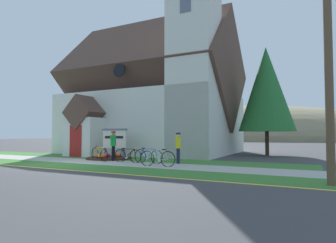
{
  "coord_description": "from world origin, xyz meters",
  "views": [
    {
      "loc": [
        11.14,
        -10.27,
        1.51
      ],
      "look_at": [
        4.01,
        3.93,
        2.2
      ],
      "focal_mm": 30.63,
      "sensor_mm": 36.0,
      "label": 1
    }
  ],
  "objects_px": {
    "cyclist_in_orange_jersey": "(178,146)",
    "bicycle_red": "(148,156)",
    "bicycle_silver": "(158,158)",
    "church_sign": "(114,139)",
    "cyclist_in_yellow_jersey": "(113,143)",
    "roadside_conifer": "(266,89)",
    "utility_pole": "(324,16)",
    "bicycle_orange": "(128,155)",
    "bicycle_white": "(99,154)"
  },
  "relations": [
    {
      "from": "bicycle_silver",
      "to": "roadside_conifer",
      "type": "xyz_separation_m",
      "value": [
        3.66,
        9.29,
        4.3
      ]
    },
    {
      "from": "bicycle_silver",
      "to": "bicycle_orange",
      "type": "bearing_deg",
      "value": 158.79
    },
    {
      "from": "cyclist_in_orange_jersey",
      "to": "cyclist_in_yellow_jersey",
      "type": "bearing_deg",
      "value": -175.9
    },
    {
      "from": "bicycle_white",
      "to": "bicycle_silver",
      "type": "height_order",
      "value": "bicycle_white"
    },
    {
      "from": "bicycle_white",
      "to": "church_sign",
      "type": "bearing_deg",
      "value": 100.93
    },
    {
      "from": "bicycle_orange",
      "to": "utility_pole",
      "type": "distance_m",
      "value": 10.71
    },
    {
      "from": "bicycle_red",
      "to": "bicycle_orange",
      "type": "height_order",
      "value": "bicycle_red"
    },
    {
      "from": "church_sign",
      "to": "bicycle_red",
      "type": "xyz_separation_m",
      "value": [
        3.42,
        -1.65,
        -0.8
      ]
    },
    {
      "from": "bicycle_silver",
      "to": "utility_pole",
      "type": "bearing_deg",
      "value": -16.39
    },
    {
      "from": "cyclist_in_yellow_jersey",
      "to": "roadside_conifer",
      "type": "xyz_separation_m",
      "value": [
        7.15,
        8.07,
        3.69
      ]
    },
    {
      "from": "bicycle_orange",
      "to": "bicycle_silver",
      "type": "xyz_separation_m",
      "value": [
        2.3,
        -0.89,
        0.01
      ]
    },
    {
      "from": "cyclist_in_orange_jersey",
      "to": "roadside_conifer",
      "type": "bearing_deg",
      "value": 67.17
    },
    {
      "from": "roadside_conifer",
      "to": "utility_pole",
      "type": "bearing_deg",
      "value": -74.2
    },
    {
      "from": "bicycle_orange",
      "to": "cyclist_in_yellow_jersey",
      "type": "distance_m",
      "value": 1.39
    },
    {
      "from": "bicycle_red",
      "to": "bicycle_silver",
      "type": "xyz_separation_m",
      "value": [
        1.06,
        -0.95,
        0.01
      ]
    },
    {
      "from": "bicycle_silver",
      "to": "cyclist_in_orange_jersey",
      "type": "height_order",
      "value": "cyclist_in_orange_jersey"
    },
    {
      "from": "church_sign",
      "to": "bicycle_orange",
      "type": "xyz_separation_m",
      "value": [
        2.18,
        -1.71,
        -0.81
      ]
    },
    {
      "from": "bicycle_red",
      "to": "utility_pole",
      "type": "relative_size",
      "value": 0.19
    },
    {
      "from": "bicycle_orange",
      "to": "bicycle_silver",
      "type": "bearing_deg",
      "value": -21.21
    },
    {
      "from": "cyclist_in_orange_jersey",
      "to": "roadside_conifer",
      "type": "xyz_separation_m",
      "value": [
        3.28,
        7.79,
        3.77
      ]
    },
    {
      "from": "cyclist_in_orange_jersey",
      "to": "bicycle_silver",
      "type": "bearing_deg",
      "value": -104.02
    },
    {
      "from": "bicycle_orange",
      "to": "bicycle_white",
      "type": "xyz_separation_m",
      "value": [
        -1.83,
        -0.1,
        0.02
      ]
    },
    {
      "from": "bicycle_orange",
      "to": "cyclist_in_orange_jersey",
      "type": "height_order",
      "value": "cyclist_in_orange_jersey"
    },
    {
      "from": "bicycle_white",
      "to": "bicycle_silver",
      "type": "bearing_deg",
      "value": -10.88
    },
    {
      "from": "bicycle_silver",
      "to": "cyclist_in_yellow_jersey",
      "type": "relative_size",
      "value": 1.06
    },
    {
      "from": "bicycle_orange",
      "to": "cyclist_in_orange_jersey",
      "type": "xyz_separation_m",
      "value": [
        2.67,
        0.61,
        0.55
      ]
    },
    {
      "from": "cyclist_in_yellow_jersey",
      "to": "roadside_conifer",
      "type": "height_order",
      "value": "roadside_conifer"
    },
    {
      "from": "bicycle_silver",
      "to": "utility_pole",
      "type": "xyz_separation_m",
      "value": [
        6.86,
        -2.02,
        4.72
      ]
    },
    {
      "from": "bicycle_orange",
      "to": "utility_pole",
      "type": "relative_size",
      "value": 0.18
    },
    {
      "from": "utility_pole",
      "to": "roadside_conifer",
      "type": "distance_m",
      "value": 11.76
    },
    {
      "from": "bicycle_red",
      "to": "bicycle_silver",
      "type": "height_order",
      "value": "bicycle_silver"
    },
    {
      "from": "utility_pole",
      "to": "roadside_conifer",
      "type": "height_order",
      "value": "utility_pole"
    },
    {
      "from": "bicycle_silver",
      "to": "church_sign",
      "type": "bearing_deg",
      "value": 149.86
    },
    {
      "from": "roadside_conifer",
      "to": "church_sign",
      "type": "bearing_deg",
      "value": -140.54
    },
    {
      "from": "bicycle_red",
      "to": "bicycle_silver",
      "type": "relative_size",
      "value": 0.98
    },
    {
      "from": "utility_pole",
      "to": "bicycle_white",
      "type": "bearing_deg",
      "value": 165.65
    },
    {
      "from": "cyclist_in_orange_jersey",
      "to": "bicycle_red",
      "type": "bearing_deg",
      "value": -158.95
    },
    {
      "from": "bicycle_red",
      "to": "utility_pole",
      "type": "bearing_deg",
      "value": -20.52
    },
    {
      "from": "church_sign",
      "to": "bicycle_orange",
      "type": "distance_m",
      "value": 2.88
    },
    {
      "from": "bicycle_white",
      "to": "utility_pole",
      "type": "height_order",
      "value": "utility_pole"
    },
    {
      "from": "bicycle_red",
      "to": "utility_pole",
      "type": "distance_m",
      "value": 9.68
    },
    {
      "from": "church_sign",
      "to": "cyclist_in_yellow_jersey",
      "type": "relative_size",
      "value": 1.09
    },
    {
      "from": "utility_pole",
      "to": "roadside_conifer",
      "type": "relative_size",
      "value": 1.2
    },
    {
      "from": "cyclist_in_yellow_jersey",
      "to": "bicycle_silver",
      "type": "bearing_deg",
      "value": -19.25
    },
    {
      "from": "bicycle_orange",
      "to": "roadside_conifer",
      "type": "relative_size",
      "value": 0.22
    },
    {
      "from": "cyclist_in_yellow_jersey",
      "to": "church_sign",
      "type": "bearing_deg",
      "value": 125.42
    },
    {
      "from": "bicycle_silver",
      "to": "roadside_conifer",
      "type": "height_order",
      "value": "roadside_conifer"
    },
    {
      "from": "bicycle_red",
      "to": "cyclist_in_yellow_jersey",
      "type": "relative_size",
      "value": 1.04
    },
    {
      "from": "bicycle_orange",
      "to": "utility_pole",
      "type": "height_order",
      "value": "utility_pole"
    },
    {
      "from": "bicycle_red",
      "to": "bicycle_silver",
      "type": "bearing_deg",
      "value": -41.77
    }
  ]
}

